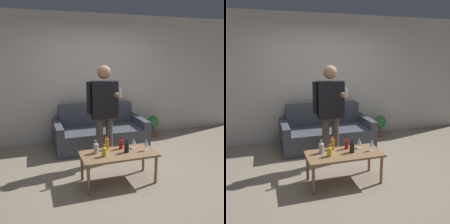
# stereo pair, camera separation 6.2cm
# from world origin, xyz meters

# --- Properties ---
(ground_plane) EXTENTS (16.00, 16.00, 0.00)m
(ground_plane) POSITION_xyz_m (0.00, 0.00, 0.00)
(ground_plane) COLOR gray
(wall_back) EXTENTS (8.00, 0.06, 2.70)m
(wall_back) POSITION_xyz_m (0.00, 1.96, 1.35)
(wall_back) COLOR silver
(wall_back) RESTS_ON ground_plane
(couch) EXTENTS (1.85, 0.94, 0.84)m
(couch) POSITION_xyz_m (-0.01, 1.47, 0.30)
(couch) COLOR #474C56
(couch) RESTS_ON ground_plane
(coffee_table) EXTENTS (1.11, 0.53, 0.46)m
(coffee_table) POSITION_xyz_m (-0.15, -0.13, 0.41)
(coffee_table) COLOR #8E6B47
(coffee_table) RESTS_ON ground_plane
(bottle_orange) EXTENTS (0.08, 0.08, 0.20)m
(bottle_orange) POSITION_xyz_m (-0.47, -0.03, 0.54)
(bottle_orange) COLOR silver
(bottle_orange) RESTS_ON coffee_table
(bottle_green) EXTENTS (0.06, 0.06, 0.20)m
(bottle_green) POSITION_xyz_m (-0.06, 0.02, 0.54)
(bottle_green) COLOR #B21E1E
(bottle_green) RESTS_ON coffee_table
(bottle_dark) EXTENTS (0.07, 0.07, 0.17)m
(bottle_dark) POSITION_xyz_m (-0.39, -0.18, 0.53)
(bottle_dark) COLOR yellow
(bottle_dark) RESTS_ON coffee_table
(bottle_yellow) EXTENTS (0.07, 0.07, 0.20)m
(bottle_yellow) POSITION_xyz_m (-0.03, -0.14, 0.54)
(bottle_yellow) COLOR black
(bottle_yellow) RESTS_ON coffee_table
(bottle_red) EXTENTS (0.06, 0.06, 0.23)m
(bottle_red) POSITION_xyz_m (-0.28, 0.05, 0.55)
(bottle_red) COLOR orange
(bottle_red) RESTS_ON coffee_table
(wine_glass_near) EXTENTS (0.07, 0.07, 0.19)m
(wine_glass_near) POSITION_xyz_m (0.27, -0.16, 0.59)
(wine_glass_near) COLOR silver
(wine_glass_near) RESTS_ON coffee_table
(wine_glass_far) EXTENTS (0.07, 0.07, 0.16)m
(wine_glass_far) POSITION_xyz_m (0.13, -0.02, 0.57)
(wine_glass_far) COLOR silver
(wine_glass_far) RESTS_ON coffee_table
(person_standing_front) EXTENTS (0.52, 0.44, 1.69)m
(person_standing_front) POSITION_xyz_m (-0.16, 0.57, 1.00)
(person_standing_front) COLOR brown
(person_standing_front) RESTS_ON ground_plane
(potted_plant) EXTENTS (0.27, 0.27, 0.50)m
(potted_plant) POSITION_xyz_m (1.32, 1.63, 0.32)
(potted_plant) COLOR #936042
(potted_plant) RESTS_ON ground_plane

